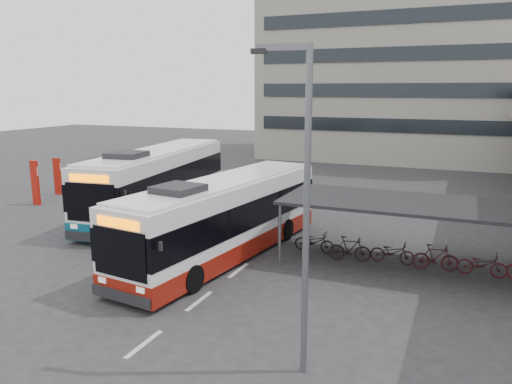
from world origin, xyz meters
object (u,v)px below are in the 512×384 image
at_px(bus_main, 225,218).
at_px(pedestrian, 147,260).
at_px(lamp_post, 302,195).
at_px(bus_teal, 158,182).

bearing_deg(bus_main, pedestrian, -101.02).
bearing_deg(bus_main, lamp_post, -44.57).
height_order(bus_main, bus_teal, bus_teal).
height_order(pedestrian, lamp_post, lamp_post).
bearing_deg(bus_teal, pedestrian, -65.72).
bearing_deg(lamp_post, bus_main, 115.95).
xyz_separation_m(pedestrian, lamp_post, (6.65, -3.30, 3.54)).
distance_m(bus_main, bus_teal, 8.36).
bearing_deg(pedestrian, bus_main, 2.44).
distance_m(bus_main, lamp_post, 9.25).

